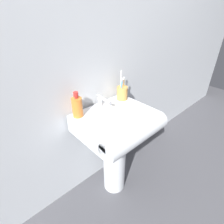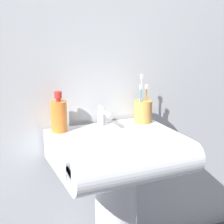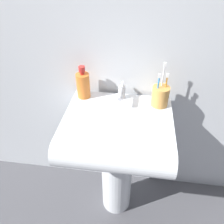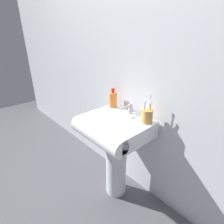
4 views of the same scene
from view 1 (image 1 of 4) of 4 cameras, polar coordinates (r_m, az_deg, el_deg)
ground_plane at (r=1.71m, az=0.70°, el=-22.51°), size 6.00×6.00×0.00m
wall_back at (r=1.21m, az=-7.44°, el=22.49°), size 5.00×0.05×2.40m
sink_pedestal at (r=1.47m, az=0.78°, el=-15.26°), size 0.18×0.18×0.63m
sink_basin at (r=1.20m, az=2.49°, el=-3.99°), size 0.52×0.46×0.13m
faucet at (r=1.26m, az=-3.19°, el=3.79°), size 0.04×0.14×0.09m
toothbrush_cup at (r=1.36m, az=3.34°, el=6.29°), size 0.08×0.08×0.22m
soap_bottle at (r=1.15m, az=-11.29°, el=1.71°), size 0.07×0.07×0.17m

